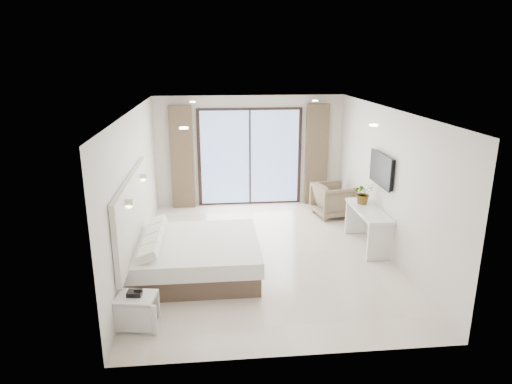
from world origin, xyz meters
TOP-DOWN VIEW (x-y plane):
  - ground at (0.00, 0.00)m, footprint 6.20×6.20m
  - room_shell at (-0.20, 0.68)m, footprint 4.62×6.22m
  - bed at (-1.26, -0.68)m, footprint 2.10×2.00m
  - nightstand at (-2.02, -2.26)m, footprint 0.58×0.51m
  - phone at (-2.04, -2.24)m, footprint 0.21×0.17m
  - console_desk at (2.04, 0.16)m, footprint 0.47×1.51m
  - plant at (2.04, 0.50)m, footprint 0.42×0.46m
  - armchair at (1.85, 1.97)m, footprint 0.92×0.96m

SIDE VIEW (x-z plane):
  - ground at x=0.00m, z-range 0.00..0.00m
  - nightstand at x=-2.02m, z-range 0.00..0.48m
  - bed at x=-1.26m, z-range -0.05..0.67m
  - armchair at x=1.85m, z-range 0.00..0.84m
  - phone at x=-2.04m, z-range 0.48..0.54m
  - console_desk at x=2.04m, z-range 0.17..0.94m
  - plant at x=2.04m, z-range 0.77..1.11m
  - room_shell at x=-0.20m, z-range 0.22..2.94m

